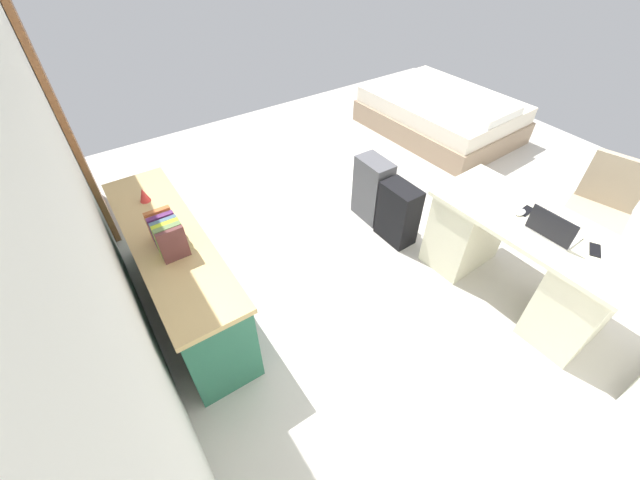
{
  "coord_description": "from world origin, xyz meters",
  "views": [
    {
      "loc": [
        -2.1,
        2.45,
        2.57
      ],
      "look_at": [
        -0.33,
        1.27,
        0.6
      ],
      "focal_mm": 22.11,
      "sensor_mm": 36.0,
      "label": 1
    }
  ],
  "objects_px": {
    "suitcase_black": "(398,214)",
    "suitcase_spare_grey": "(372,190)",
    "laptop": "(553,230)",
    "cell_phone_by_mouse": "(526,211)",
    "computer_mouse": "(520,212)",
    "figurine_small": "(144,195)",
    "bed": "(441,114)",
    "desk": "(519,257)",
    "office_chair": "(593,217)",
    "credenza": "(179,273)",
    "cell_phone_near_laptop": "(595,250)"
  },
  "relations": [
    {
      "from": "figurine_small",
      "to": "suitcase_black",
      "type": "bearing_deg",
      "value": -112.33
    },
    {
      "from": "desk",
      "to": "laptop",
      "type": "bearing_deg",
      "value": 161.5
    },
    {
      "from": "suitcase_spare_grey",
      "to": "computer_mouse",
      "type": "distance_m",
      "value": 1.39
    },
    {
      "from": "bed",
      "to": "cell_phone_by_mouse",
      "type": "xyz_separation_m",
      "value": [
        -2.19,
        1.57,
        0.51
      ]
    },
    {
      "from": "credenza",
      "to": "cell_phone_by_mouse",
      "type": "bearing_deg",
      "value": -117.67
    },
    {
      "from": "laptop",
      "to": "suitcase_black",
      "type": "bearing_deg",
      "value": 13.35
    },
    {
      "from": "cell_phone_near_laptop",
      "to": "suitcase_black",
      "type": "bearing_deg",
      "value": -14.37
    },
    {
      "from": "cell_phone_near_laptop",
      "to": "figurine_small",
      "type": "bearing_deg",
      "value": 16.85
    },
    {
      "from": "office_chair",
      "to": "credenza",
      "type": "bearing_deg",
      "value": 66.37
    },
    {
      "from": "office_chair",
      "to": "figurine_small",
      "type": "distance_m",
      "value": 3.7
    },
    {
      "from": "office_chair",
      "to": "cell_phone_near_laptop",
      "type": "xyz_separation_m",
      "value": [
        -0.33,
        0.85,
        0.34
      ]
    },
    {
      "from": "desk",
      "to": "suitcase_spare_grey",
      "type": "bearing_deg",
      "value": 12.24
    },
    {
      "from": "suitcase_black",
      "to": "cell_phone_by_mouse",
      "type": "bearing_deg",
      "value": -159.03
    },
    {
      "from": "desk",
      "to": "office_chair",
      "type": "height_order",
      "value": "office_chair"
    },
    {
      "from": "credenza",
      "to": "figurine_small",
      "type": "xyz_separation_m",
      "value": [
        0.49,
        0.0,
        0.43
      ]
    },
    {
      "from": "laptop",
      "to": "desk",
      "type": "bearing_deg",
      "value": -18.5
    },
    {
      "from": "laptop",
      "to": "cell_phone_near_laptop",
      "type": "height_order",
      "value": "laptop"
    },
    {
      "from": "computer_mouse",
      "to": "figurine_small",
      "type": "bearing_deg",
      "value": 50.35
    },
    {
      "from": "bed",
      "to": "cell_phone_near_laptop",
      "type": "distance_m",
      "value": 3.16
    },
    {
      "from": "cell_phone_by_mouse",
      "to": "figurine_small",
      "type": "relative_size",
      "value": 1.24
    },
    {
      "from": "office_chair",
      "to": "suitcase_black",
      "type": "relative_size",
      "value": 1.62
    },
    {
      "from": "bed",
      "to": "cell_phone_by_mouse",
      "type": "distance_m",
      "value": 2.75
    },
    {
      "from": "desk",
      "to": "office_chair",
      "type": "relative_size",
      "value": 1.56
    },
    {
      "from": "credenza",
      "to": "computer_mouse",
      "type": "relative_size",
      "value": 18.0
    },
    {
      "from": "bed",
      "to": "office_chair",
      "type": "bearing_deg",
      "value": 163.5
    },
    {
      "from": "suitcase_black",
      "to": "cell_phone_by_mouse",
      "type": "height_order",
      "value": "cell_phone_by_mouse"
    },
    {
      "from": "bed",
      "to": "figurine_small",
      "type": "relative_size",
      "value": 17.91
    },
    {
      "from": "laptop",
      "to": "cell_phone_by_mouse",
      "type": "bearing_deg",
      "value": -20.02
    },
    {
      "from": "suitcase_black",
      "to": "suitcase_spare_grey",
      "type": "height_order",
      "value": "suitcase_spare_grey"
    },
    {
      "from": "bed",
      "to": "suitcase_spare_grey",
      "type": "distance_m",
      "value": 2.13
    },
    {
      "from": "laptop",
      "to": "credenza",
      "type": "bearing_deg",
      "value": 56.5
    },
    {
      "from": "cell_phone_near_laptop",
      "to": "bed",
      "type": "bearing_deg",
      "value": -59.5
    },
    {
      "from": "laptop",
      "to": "cell_phone_near_laptop",
      "type": "xyz_separation_m",
      "value": [
        -0.25,
        -0.11,
        -0.04
      ]
    },
    {
      "from": "office_chair",
      "to": "cell_phone_by_mouse",
      "type": "relative_size",
      "value": 6.91
    },
    {
      "from": "bed",
      "to": "suitcase_black",
      "type": "bearing_deg",
      "value": 123.77
    },
    {
      "from": "suitcase_spare_grey",
      "to": "computer_mouse",
      "type": "bearing_deg",
      "value": -167.23
    },
    {
      "from": "cell_phone_near_laptop",
      "to": "cell_phone_by_mouse",
      "type": "distance_m",
      "value": 0.51
    },
    {
      "from": "desk",
      "to": "office_chair",
      "type": "distance_m",
      "value": 0.92
    },
    {
      "from": "cell_phone_near_laptop",
      "to": "figurine_small",
      "type": "distance_m",
      "value": 3.2
    },
    {
      "from": "laptop",
      "to": "cell_phone_near_laptop",
      "type": "bearing_deg",
      "value": -156.76
    },
    {
      "from": "desk",
      "to": "suitcase_spare_grey",
      "type": "xyz_separation_m",
      "value": [
        1.41,
        0.31,
        -0.07
      ]
    },
    {
      "from": "office_chair",
      "to": "computer_mouse",
      "type": "relative_size",
      "value": 9.4
    },
    {
      "from": "suitcase_spare_grey",
      "to": "laptop",
      "type": "height_order",
      "value": "laptop"
    },
    {
      "from": "cell_phone_near_laptop",
      "to": "cell_phone_by_mouse",
      "type": "relative_size",
      "value": 1.0
    },
    {
      "from": "office_chair",
      "to": "bed",
      "type": "bearing_deg",
      "value": -16.5
    },
    {
      "from": "cell_phone_near_laptop",
      "to": "figurine_small",
      "type": "xyz_separation_m",
      "value": [
        2.2,
        2.32,
        0.05
      ]
    },
    {
      "from": "credenza",
      "to": "desk",
      "type": "bearing_deg",
      "value": -120.45
    },
    {
      "from": "credenza",
      "to": "bed",
      "type": "relative_size",
      "value": 0.91
    },
    {
      "from": "credenza",
      "to": "suitcase_black",
      "type": "xyz_separation_m",
      "value": [
        -0.31,
        -1.93,
        -0.08
      ]
    },
    {
      "from": "office_chair",
      "to": "cell_phone_near_laptop",
      "type": "distance_m",
      "value": 0.97
    }
  ]
}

